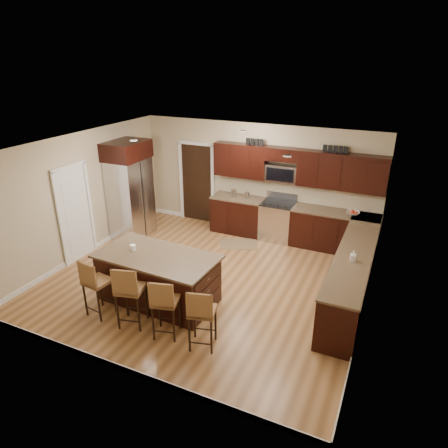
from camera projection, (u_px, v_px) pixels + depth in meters
The scene contains 24 objects.
floor at pixel (207, 280), 8.03m from camera, with size 6.00×6.00×0.00m, color #9B6B3D.
ceiling at pixel (204, 146), 6.96m from camera, with size 6.00×6.00×0.00m, color silver.
wall_back at pixel (256, 179), 9.79m from camera, with size 6.00×6.00×0.00m, color tan.
wall_left at pixel (82, 196), 8.64m from camera, with size 5.50×5.50×0.00m, color tan.
wall_right at pixel (373, 247), 6.35m from camera, with size 5.50×5.50×0.00m, color tan.
base_cabinets at pixel (319, 247), 8.33m from camera, with size 4.02×3.96×0.92m.
upper_cabinets at pixel (298, 166), 9.06m from camera, with size 4.00×0.33×0.80m.
range at pixel (277, 221), 9.63m from camera, with size 0.76×0.64×1.11m.
microwave at pixel (282, 173), 9.31m from camera, with size 0.76×0.31×0.40m, color silver.
doorway at pixel (197, 183), 10.54m from camera, with size 0.85×0.03×2.06m, color black.
pantry_door at pixel (75, 215), 8.51m from camera, with size 0.03×0.80×2.04m, color white.
letter_decor at pixel (293, 145), 8.94m from camera, with size 2.20×0.03×0.15m, color black, non-canonical shape.
island at pixel (158, 279), 7.21m from camera, with size 2.19×1.22×0.92m.
stool_left at pixel (94, 282), 6.68m from camera, with size 0.45×0.45×1.07m.
stool_mid at pixel (129, 290), 6.40m from camera, with size 0.51×0.51×1.13m.
stool_right at pixel (164, 302), 6.16m from camera, with size 0.48×0.48×1.05m.
refrigerator at pixel (130, 189), 9.53m from camera, with size 0.79×1.03×2.35m.
floor_mat at pixel (238, 244), 9.52m from camera, with size 0.89×0.59×0.01m, color brown.
fruit_bowl at pixel (353, 213), 8.78m from camera, with size 0.28×0.28×0.07m, color silver.
soap_bottle at pixel (353, 256), 6.79m from camera, with size 0.09×0.09×0.19m, color #B2B2B2.
canister_tall at pixel (234, 193), 9.85m from camera, with size 0.12×0.12×0.18m, color silver.
canister_short at pixel (247, 195), 9.72m from camera, with size 0.11×0.11×0.17m, color silver.
island_jar at pixel (133, 247), 7.19m from camera, with size 0.10×0.10×0.10m, color white.
stool_extra at pixel (201, 312), 5.92m from camera, with size 0.48×0.48×1.05m.
Camera 1 is at (3.20, -6.16, 4.20)m, focal length 32.00 mm.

